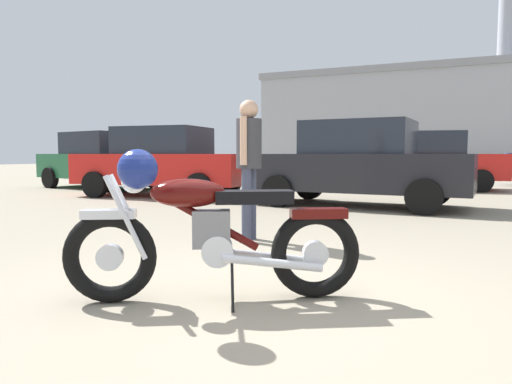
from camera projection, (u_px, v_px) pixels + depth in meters
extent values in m
plane|color=gray|center=(262.00, 305.00, 3.18)|extent=(80.00, 80.00, 0.00)
torus|color=black|center=(110.00, 257.00, 3.21)|extent=(0.61, 0.41, 0.64)
cylinder|color=silver|center=(110.00, 257.00, 3.21)|extent=(0.20, 0.16, 0.18)
torus|color=black|center=(315.00, 253.00, 3.33)|extent=(0.61, 0.41, 0.64)
cylinder|color=silver|center=(315.00, 253.00, 3.33)|extent=(0.20, 0.16, 0.18)
cube|color=silver|center=(109.00, 214.00, 3.19)|extent=(0.38, 0.29, 0.06)
cube|color=#4C0C0A|center=(318.00, 213.00, 3.31)|extent=(0.41, 0.31, 0.07)
cylinder|color=silver|center=(125.00, 218.00, 3.13)|extent=(0.27, 0.17, 0.58)
cylinder|color=silver|center=(130.00, 215.00, 3.28)|extent=(0.27, 0.17, 0.58)
sphere|color=silver|center=(134.00, 181.00, 3.18)|extent=(0.17, 0.17, 0.17)
cylinder|color=silver|center=(145.00, 171.00, 3.19)|extent=(0.33, 0.55, 0.03)
sphere|color=navy|center=(138.00, 169.00, 2.89)|extent=(0.25, 0.25, 0.25)
cylinder|color=#4C0C0A|center=(205.00, 219.00, 3.25)|extent=(0.68, 0.42, 0.47)
ellipsoid|color=#4C0C0A|center=(188.00, 193.00, 3.22)|extent=(0.56, 0.45, 0.20)
cube|color=black|center=(254.00, 197.00, 3.26)|extent=(0.57, 0.44, 0.09)
cube|color=slate|center=(211.00, 228.00, 3.25)|extent=(0.31, 0.28, 0.26)
cylinder|color=silver|center=(217.00, 250.00, 3.27)|extent=(0.29, 0.28, 0.22)
cylinder|color=silver|center=(273.00, 263.00, 3.21)|extent=(0.64, 0.40, 0.14)
cylinder|color=silver|center=(269.00, 257.00, 3.41)|extent=(0.64, 0.40, 0.14)
cylinder|color=black|center=(232.00, 284.00, 3.13)|extent=(0.13, 0.22, 0.33)
cylinder|color=#383D51|center=(251.00, 204.00, 5.61)|extent=(0.12, 0.12, 0.86)
cylinder|color=#383D51|center=(246.00, 205.00, 5.44)|extent=(0.12, 0.12, 0.86)
cylinder|color=#333338|center=(249.00, 144.00, 5.46)|extent=(0.30, 0.30, 0.58)
cylinder|color=tan|center=(254.00, 142.00, 5.64)|extent=(0.08, 0.08, 0.55)
cylinder|color=tan|center=(243.00, 141.00, 5.28)|extent=(0.08, 0.08, 0.55)
sphere|color=tan|center=(249.00, 109.00, 5.43)|extent=(0.22, 0.22, 0.22)
cylinder|color=black|center=(229.00, 183.00, 11.73)|extent=(0.64, 0.27, 0.62)
cylinder|color=black|center=(199.00, 187.00, 10.10)|extent=(0.64, 0.27, 0.62)
cylinder|color=black|center=(136.00, 181.00, 12.58)|extent=(0.64, 0.27, 0.62)
cylinder|color=black|center=(95.00, 185.00, 10.96)|extent=(0.64, 0.27, 0.62)
cube|color=red|center=(164.00, 169.00, 11.31)|extent=(4.37, 2.18, 0.72)
cube|color=#232833|center=(163.00, 141.00, 11.26)|extent=(2.16, 1.77, 0.64)
cylinder|color=black|center=(278.00, 191.00, 9.05)|extent=(0.63, 0.22, 0.62)
cylinder|color=black|center=(309.00, 186.00, 10.58)|extent=(0.63, 0.22, 0.62)
cylinder|color=black|center=(424.00, 197.00, 7.82)|extent=(0.63, 0.22, 0.62)
cylinder|color=black|center=(436.00, 190.00, 9.35)|extent=(0.63, 0.22, 0.62)
cube|color=black|center=(358.00, 172.00, 9.17)|extent=(4.27, 1.89, 0.72)
cube|color=#232833|center=(359.00, 138.00, 9.12)|extent=(2.06, 1.64, 0.64)
cylinder|color=black|center=(468.00, 178.00, 14.09)|extent=(0.65, 0.32, 0.62)
cylinder|color=black|center=(481.00, 181.00, 12.42)|extent=(0.65, 0.32, 0.62)
cylinder|color=black|center=(376.00, 177.00, 14.72)|extent=(0.65, 0.32, 0.62)
cylinder|color=black|center=(377.00, 180.00, 13.06)|extent=(0.65, 0.32, 0.62)
cube|color=red|center=(424.00, 166.00, 13.54)|extent=(4.45, 2.51, 0.72)
cube|color=#232833|center=(425.00, 143.00, 13.49)|extent=(2.27, 1.92, 0.64)
cylinder|color=black|center=(50.00, 178.00, 14.04)|extent=(0.65, 0.31, 0.62)
cylinder|color=black|center=(99.00, 176.00, 15.44)|extent=(0.65, 0.31, 0.62)
cylinder|color=black|center=(106.00, 181.00, 12.48)|extent=(0.65, 0.31, 0.62)
cylinder|color=black|center=(155.00, 178.00, 13.87)|extent=(0.65, 0.31, 0.62)
cube|color=#23663D|center=(102.00, 166.00, 13.93)|extent=(4.45, 2.47, 0.72)
cube|color=#232833|center=(101.00, 143.00, 13.87)|extent=(2.25, 1.90, 0.64)
cube|color=#9EA0A8|center=(422.00, 124.00, 37.94)|extent=(23.46, 12.72, 6.85)
cube|color=gray|center=(423.00, 79.00, 37.64)|extent=(23.76, 13.02, 0.50)
cylinder|color=#9EA0A8|center=(506.00, 24.00, 35.00)|extent=(1.10, 1.10, 7.90)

